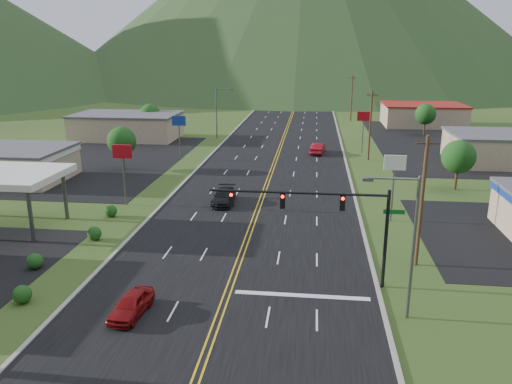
# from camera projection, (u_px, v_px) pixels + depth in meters

# --- Properties ---
(traffic_signal) EXTENTS (13.10, 0.43, 7.00)m
(traffic_signal) POSITION_uv_depth(u_px,v_px,m) (327.00, 212.00, 33.55)
(traffic_signal) COLOR black
(traffic_signal) RESTS_ON ground
(streetlight_east) EXTENTS (3.28, 0.25, 9.00)m
(streetlight_east) POSITION_uv_depth(u_px,v_px,m) (409.00, 239.00, 29.26)
(streetlight_east) COLOR #59595E
(streetlight_east) RESTS_ON ground
(streetlight_west) EXTENTS (3.28, 0.25, 9.00)m
(streetlight_west) POSITION_uv_depth(u_px,v_px,m) (218.00, 110.00, 89.00)
(streetlight_west) COLOR #59595E
(streetlight_west) RESTS_ON ground
(gas_canopy) EXTENTS (10.00, 8.00, 5.30)m
(gas_canopy) POSITION_uv_depth(u_px,v_px,m) (3.00, 176.00, 44.49)
(gas_canopy) COLOR white
(gas_canopy) RESTS_ON ground
(building_west_mid) EXTENTS (14.40, 10.40, 4.10)m
(building_west_mid) POSITION_uv_depth(u_px,v_px,m) (8.00, 162.00, 61.58)
(building_west_mid) COLOR #CDB18F
(building_west_mid) RESTS_ON ground
(building_west_far) EXTENTS (18.40, 11.40, 4.50)m
(building_west_far) POSITION_uv_depth(u_px,v_px,m) (127.00, 126.00, 89.74)
(building_west_far) COLOR #CDB18F
(building_west_far) RESTS_ON ground
(building_east_mid) EXTENTS (14.40, 11.40, 4.30)m
(building_east_mid) POSITION_uv_depth(u_px,v_px,m) (502.00, 148.00, 70.68)
(building_east_mid) COLOR #CDB18F
(building_east_mid) RESTS_ON ground
(building_east_far) EXTENTS (16.40, 12.40, 4.50)m
(building_east_far) POSITION_uv_depth(u_px,v_px,m) (423.00, 115.00, 104.46)
(building_east_far) COLOR #CDB18F
(building_east_far) RESTS_ON ground
(pole_sign_west_a) EXTENTS (2.00, 0.18, 6.40)m
(pole_sign_west_a) POSITION_uv_depth(u_px,v_px,m) (123.00, 158.00, 51.17)
(pole_sign_west_a) COLOR #59595E
(pole_sign_west_a) RESTS_ON ground
(pole_sign_west_b) EXTENTS (2.00, 0.18, 6.40)m
(pole_sign_west_b) POSITION_uv_depth(u_px,v_px,m) (179.00, 125.00, 72.14)
(pole_sign_west_b) COLOR #59595E
(pole_sign_west_b) RESTS_ON ground
(pole_sign_east_a) EXTENTS (2.00, 0.18, 6.40)m
(pole_sign_east_a) POSITION_uv_depth(u_px,v_px,m) (395.00, 170.00, 46.25)
(pole_sign_east_a) COLOR #59595E
(pole_sign_east_a) RESTS_ON ground
(pole_sign_east_b) EXTENTS (2.00, 0.18, 6.40)m
(pole_sign_east_b) POSITION_uv_depth(u_px,v_px,m) (364.00, 121.00, 76.75)
(pole_sign_east_b) COLOR #59595E
(pole_sign_east_b) RESTS_ON ground
(tree_west_a) EXTENTS (3.84, 3.84, 5.82)m
(tree_west_a) POSITION_uv_depth(u_px,v_px,m) (122.00, 141.00, 66.46)
(tree_west_a) COLOR #382314
(tree_west_a) RESTS_ON ground
(tree_west_b) EXTENTS (3.84, 3.84, 5.82)m
(tree_west_b) POSITION_uv_depth(u_px,v_px,m) (150.00, 114.00, 92.76)
(tree_west_b) COLOR #382314
(tree_west_b) RESTS_ON ground
(tree_east_a) EXTENTS (3.84, 3.84, 5.82)m
(tree_east_a) POSITION_uv_depth(u_px,v_px,m) (459.00, 157.00, 57.01)
(tree_east_a) COLOR #382314
(tree_east_a) RESTS_ON ground
(tree_east_b) EXTENTS (3.84, 3.84, 5.82)m
(tree_east_b) POSITION_uv_depth(u_px,v_px,m) (425.00, 114.00, 92.79)
(tree_east_b) COLOR #382314
(tree_east_b) RESTS_ON ground
(utility_pole_a) EXTENTS (1.60, 0.28, 10.00)m
(utility_pole_a) POSITION_uv_depth(u_px,v_px,m) (422.00, 201.00, 36.64)
(utility_pole_a) COLOR #382314
(utility_pole_a) RESTS_ON ground
(utility_pole_b) EXTENTS (1.60, 0.28, 10.00)m
(utility_pole_b) POSITION_uv_depth(u_px,v_px,m) (370.00, 125.00, 71.91)
(utility_pole_b) COLOR #382314
(utility_pole_b) RESTS_ON ground
(utility_pole_c) EXTENTS (1.60, 0.28, 10.00)m
(utility_pole_c) POSITION_uv_depth(u_px,v_px,m) (352.00, 98.00, 110.04)
(utility_pole_c) COLOR #382314
(utility_pole_c) RESTS_ON ground
(utility_pole_d) EXTENTS (1.60, 0.28, 10.00)m
(utility_pole_d) POSITION_uv_depth(u_px,v_px,m) (343.00, 84.00, 148.17)
(utility_pole_d) COLOR #382314
(utility_pole_d) RESTS_ON ground
(car_red_near) EXTENTS (2.07, 4.25, 1.40)m
(car_red_near) POSITION_uv_depth(u_px,v_px,m) (131.00, 305.00, 30.76)
(car_red_near) COLOR maroon
(car_red_near) RESTS_ON ground
(car_dark_mid) EXTENTS (2.25, 5.25, 1.51)m
(car_dark_mid) POSITION_uv_depth(u_px,v_px,m) (224.00, 197.00, 52.62)
(car_dark_mid) COLOR black
(car_dark_mid) RESTS_ON ground
(car_red_far) EXTENTS (2.47, 5.21, 1.65)m
(car_red_far) POSITION_uv_depth(u_px,v_px,m) (318.00, 149.00, 77.16)
(car_red_far) COLOR maroon
(car_red_far) RESTS_ON ground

